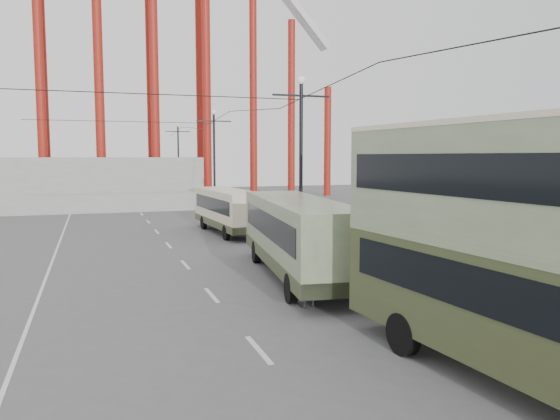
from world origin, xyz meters
name	(u,v)px	position (x,y,z in m)	size (l,w,h in m)	color
ground	(364,410)	(0.00, 0.00, 0.00)	(160.00, 160.00, 0.00)	#555558
road_markings	(177,252)	(-0.86, 19.70, 0.01)	(12.52, 120.00, 0.01)	silver
lamp_post_mid	(301,164)	(5.60, 18.00, 4.68)	(3.20, 0.44, 9.32)	black
lamp_post_far	(214,161)	(5.60, 40.00, 4.68)	(3.20, 0.44, 9.32)	black
lamp_post_distant	(178,160)	(5.60, 62.00, 4.68)	(3.20, 0.44, 9.32)	black
fairground_shed	(82,183)	(-6.00, 47.00, 2.50)	(22.00, 10.00, 5.00)	gray
double_decker_bus	(545,241)	(3.92, -0.52, 3.32)	(3.75, 11.23, 5.92)	#363C20
single_decker_green	(298,234)	(3.07, 11.77, 1.86)	(4.11, 11.91, 3.30)	#697B5A
single_decker_cream	(228,209)	(3.46, 25.80, 1.62)	(2.85, 9.34, 2.87)	beige
pedestrian	(308,281)	(1.75, 7.35, 0.91)	(0.67, 0.44, 1.83)	black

